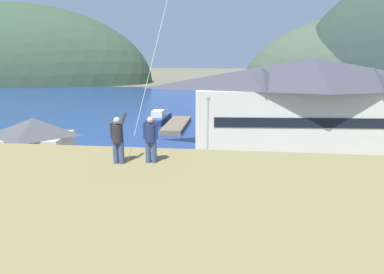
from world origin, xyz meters
name	(u,v)px	position (x,y,z in m)	size (l,w,h in m)	color
ground_plane	(185,226)	(0.00, 0.00, 0.00)	(600.00, 600.00, 0.00)	#66604C
parking_lot_pad	(193,196)	(0.00, 5.00, 0.05)	(40.00, 20.00, 0.10)	slate
bay_water	(219,104)	(0.00, 60.00, 0.01)	(360.00, 84.00, 0.03)	navy
far_hill_west_ridge	(15,82)	(-94.51, 120.72, 0.00)	(125.96, 62.13, 67.09)	#334733
harbor_lodge	(311,102)	(12.38, 20.90, 5.83)	(29.72, 11.09, 11.05)	beige
storage_shed_near_lot	(36,146)	(-15.55, 8.46, 2.89)	(7.01, 6.02, 5.58)	beige
wharf_dock	(177,125)	(-5.85, 32.17, 0.35)	(3.20, 12.38, 0.70)	#70604C
moored_boat_wharfside	(159,118)	(-9.57, 35.73, 0.72)	(2.89, 8.48, 2.16)	navy
parked_car_front_row_red	(234,205)	(3.28, 1.40, 1.06)	(4.21, 2.07, 1.82)	red
parked_car_front_row_silver	(246,179)	(4.29, 6.70, 1.06)	(4.20, 2.06, 1.82)	slate
parked_car_mid_row_center	(322,210)	(9.24, 1.43, 1.06)	(4.31, 2.28, 1.82)	#B28923
parked_car_mid_row_near	(100,206)	(-5.98, 0.13, 1.06)	(4.35, 2.35, 1.82)	silver
parking_light_pole	(208,131)	(0.75, 10.55, 4.29)	(0.24, 0.78, 7.31)	#ADADB2
person_kite_flyer	(118,138)	(-1.16, -8.86, 8.30)	(0.52, 0.65, 1.86)	#384770
person_companion	(151,138)	(0.01, -8.64, 8.28)	(0.55, 0.40, 1.74)	#384770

